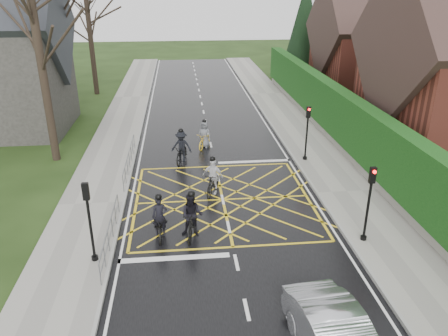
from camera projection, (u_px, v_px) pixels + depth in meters
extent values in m
plane|color=black|center=(223.00, 200.00, 20.45)|extent=(120.00, 120.00, 0.00)
cube|color=black|center=(223.00, 200.00, 20.45)|extent=(9.00, 80.00, 0.01)
cube|color=gray|center=(347.00, 192.00, 20.99)|extent=(3.00, 80.00, 0.15)
cube|color=gray|center=(92.00, 204.00, 19.86)|extent=(3.00, 80.00, 0.15)
cube|color=slate|center=(339.00, 143.00, 26.53)|extent=(0.50, 38.00, 0.70)
cube|color=#0E360F|center=(343.00, 116.00, 25.84)|extent=(0.90, 38.00, 2.80)
cube|color=maroon|center=(374.00, 63.00, 37.12)|extent=(9.00, 8.00, 6.00)
cube|color=#362420|center=(379.00, 28.00, 35.97)|extent=(9.80, 8.80, 8.80)
cylinder|color=black|center=(301.00, 74.00, 45.00)|extent=(0.50, 0.50, 1.20)
cone|color=black|center=(304.00, 30.00, 43.27)|extent=(4.60, 4.60, 10.00)
cube|color=#2D2B28|center=(1.00, 79.00, 28.77)|extent=(8.00, 7.00, 7.00)
cylinder|color=black|center=(41.00, 62.00, 22.92)|extent=(0.44, 0.44, 11.00)
cylinder|color=black|center=(58.00, 36.00, 29.95)|extent=(0.44, 0.44, 12.00)
cylinder|color=black|center=(90.00, 37.00, 37.72)|extent=(0.44, 0.44, 10.00)
cylinder|color=slate|center=(109.00, 224.00, 16.42)|extent=(0.05, 5.00, 0.05)
cylinder|color=slate|center=(110.00, 235.00, 16.60)|extent=(0.04, 5.00, 0.04)
cylinder|color=slate|center=(100.00, 276.00, 14.33)|extent=(0.04, 0.04, 1.00)
cylinder|color=slate|center=(118.00, 205.00, 18.90)|extent=(0.04, 0.04, 1.00)
cylinder|color=slate|center=(129.00, 153.00, 23.28)|extent=(0.05, 6.00, 0.05)
cylinder|color=slate|center=(129.00, 161.00, 23.45)|extent=(0.04, 6.00, 0.04)
cylinder|color=slate|center=(123.00, 185.00, 20.73)|extent=(0.04, 0.04, 1.00)
cylinder|color=slate|center=(134.00, 143.00, 26.22)|extent=(0.04, 0.04, 1.00)
cylinder|color=black|center=(307.00, 137.00, 24.18)|extent=(0.10, 0.10, 3.00)
cylinder|color=black|center=(305.00, 159.00, 24.71)|extent=(0.24, 0.24, 0.30)
cube|color=black|center=(308.00, 112.00, 23.63)|extent=(0.22, 0.16, 0.62)
sphere|color=#FF0C0C|center=(309.00, 110.00, 23.45)|extent=(0.14, 0.14, 0.14)
cylinder|color=black|center=(368.00, 209.00, 16.50)|extent=(0.10, 0.10, 3.00)
cylinder|color=black|center=(363.00, 239.00, 17.03)|extent=(0.24, 0.24, 0.30)
cube|color=black|center=(373.00, 175.00, 15.95)|extent=(0.22, 0.16, 0.62)
sphere|color=#FF0C0C|center=(375.00, 172.00, 15.77)|extent=(0.14, 0.14, 0.14)
cylinder|color=black|center=(91.00, 227.00, 15.26)|extent=(0.10, 0.10, 3.00)
cylinder|color=black|center=(95.00, 260.00, 15.80)|extent=(0.24, 0.24, 0.30)
cube|color=black|center=(86.00, 191.00, 14.71)|extent=(0.22, 0.16, 0.62)
sphere|color=#FF0C0C|center=(86.00, 185.00, 14.75)|extent=(0.14, 0.14, 0.14)
imported|color=black|center=(160.00, 225.00, 17.36)|extent=(0.75, 1.91, 0.99)
imported|color=black|center=(160.00, 216.00, 17.31)|extent=(0.63, 0.43, 1.68)
sphere|color=black|center=(158.00, 197.00, 16.98)|extent=(0.26, 0.26, 0.26)
imported|color=black|center=(192.00, 223.00, 17.29)|extent=(0.94, 2.05, 1.19)
imported|color=black|center=(192.00, 215.00, 17.26)|extent=(1.00, 0.85, 1.82)
sphere|color=black|center=(191.00, 194.00, 16.89)|extent=(0.29, 0.29, 0.29)
imported|color=black|center=(182.00, 153.00, 24.56)|extent=(1.20, 2.11, 1.05)
imported|color=black|center=(181.00, 146.00, 24.51)|extent=(1.29, 0.94, 1.78)
sphere|color=black|center=(181.00, 131.00, 24.15)|extent=(0.28, 0.28, 0.28)
imported|color=black|center=(213.00, 183.00, 20.81)|extent=(1.20, 1.96, 1.14)
imported|color=silver|center=(213.00, 176.00, 20.78)|extent=(1.11, 0.77, 1.75)
sphere|color=black|center=(213.00, 159.00, 20.43)|extent=(0.27, 0.27, 0.27)
imported|color=gold|center=(205.00, 140.00, 26.69)|extent=(1.30, 1.93, 0.96)
imported|color=#585B60|center=(204.00, 134.00, 26.65)|extent=(0.94, 0.79, 1.63)
sphere|color=black|center=(204.00, 121.00, 26.32)|extent=(0.26, 0.26, 0.26)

